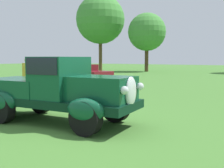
{
  "coord_description": "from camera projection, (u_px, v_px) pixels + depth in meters",
  "views": [
    {
      "loc": [
        4.23,
        -5.08,
        1.68
      ],
      "look_at": [
        -0.17,
        2.2,
        0.85
      ],
      "focal_mm": 43.47,
      "sensor_mm": 36.0,
      "label": 1
    }
  ],
  "objects": [
    {
      "name": "feature_pickup_truck",
      "position": [
        58.0,
        89.0,
        6.98
      ],
      "size": [
        4.41,
        2.03,
        1.7
      ],
      "color": "black",
      "rests_on": "ground_plane"
    },
    {
      "name": "treeline_far_left",
      "position": [
        100.0,
        20.0,
        35.31
      ],
      "size": [
        6.34,
        6.34,
        9.82
      ],
      "color": "brown",
      "rests_on": "ground_plane"
    },
    {
      "name": "show_car_burgundy",
      "position": [
        83.0,
        73.0,
        18.76
      ],
      "size": [
        4.66,
        2.77,
        1.22
      ],
      "color": "maroon",
      "rests_on": "ground_plane"
    },
    {
      "name": "spectator_between_cars",
      "position": [
        54.0,
        71.0,
        15.4
      ],
      "size": [
        0.37,
        0.46,
        1.69
      ],
      "color": "#283351",
      "rests_on": "ground_plane"
    },
    {
      "name": "ground_plane",
      "position": [
        72.0,
        126.0,
        6.67
      ],
      "size": [
        120.0,
        120.0,
        0.0
      ],
      "primitive_type": "plane",
      "color": "#42752D"
    },
    {
      "name": "treeline_mid_left",
      "position": [
        147.0,
        32.0,
        32.48
      ],
      "size": [
        4.54,
        4.54,
        7.03
      ],
      "color": "#47331E",
      "rests_on": "ground_plane"
    },
    {
      "name": "spectator_near_truck",
      "position": [
        28.0,
        76.0,
        11.1
      ],
      "size": [
        0.43,
        0.3,
        1.69
      ],
      "color": "#7F7056",
      "rests_on": "ground_plane"
    }
  ]
}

